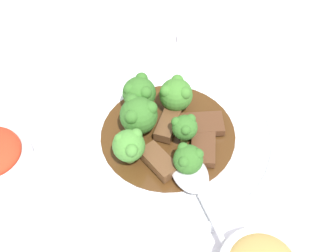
{
  "coord_description": "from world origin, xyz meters",
  "views": [
    {
      "loc": [
        -0.27,
        -0.31,
        0.54
      ],
      "look_at": [
        0.0,
        0.0,
        0.03
      ],
      "focal_mm": 50.0,
      "sensor_mm": 36.0,
      "label": 1
    }
  ],
  "objects": [
    {
      "name": "ground_plane",
      "position": [
        0.0,
        0.0,
        0.0
      ],
      "size": [
        4.0,
        4.0,
        0.0
      ],
      "primitive_type": "plane",
      "color": "silver"
    },
    {
      "name": "main_plate",
      "position": [
        0.0,
        0.0,
        0.01
      ],
      "size": [
        0.31,
        0.31,
        0.02
      ],
      "color": "white",
      "rests_on": "ground_plane"
    },
    {
      "name": "beef_strip_0",
      "position": [
        0.02,
        -0.05,
        0.02
      ],
      "size": [
        0.07,
        0.07,
        0.01
      ],
      "color": "#56331E",
      "rests_on": "main_plate"
    },
    {
      "name": "beef_strip_1",
      "position": [
        -0.05,
        -0.03,
        0.03
      ],
      "size": [
        0.03,
        0.06,
        0.01
      ],
      "color": "brown",
      "rests_on": "main_plate"
    },
    {
      "name": "beef_strip_2",
      "position": [
        0.04,
        -0.02,
        0.02
      ],
      "size": [
        0.07,
        0.07,
        0.01
      ],
      "color": "#56331E",
      "rests_on": "main_plate"
    },
    {
      "name": "beef_strip_3",
      "position": [
        0.01,
        0.01,
        0.03
      ],
      "size": [
        0.06,
        0.05,
        0.01
      ],
      "color": "brown",
      "rests_on": "main_plate"
    },
    {
      "name": "broccoli_floret_0",
      "position": [
        -0.07,
        -0.0,
        0.05
      ],
      "size": [
        0.04,
        0.04,
        0.05
      ],
      "color": "#7FA84C",
      "rests_on": "main_plate"
    },
    {
      "name": "broccoli_floret_1",
      "position": [
        0.0,
        0.06,
        0.05
      ],
      "size": [
        0.05,
        0.05,
        0.06
      ],
      "color": "#8EB756",
      "rests_on": "main_plate"
    },
    {
      "name": "broccoli_floret_2",
      "position": [
        -0.03,
        0.03,
        0.05
      ],
      "size": [
        0.05,
        0.05,
        0.06
      ],
      "color": "#8EB756",
      "rests_on": "main_plate"
    },
    {
      "name": "broccoli_floret_3",
      "position": [
        0.01,
        -0.03,
        0.05
      ],
      "size": [
        0.04,
        0.04,
        0.05
      ],
      "color": "#7FA84C",
      "rests_on": "main_plate"
    },
    {
      "name": "broccoli_floret_4",
      "position": [
        0.04,
        0.03,
        0.05
      ],
      "size": [
        0.05,
        0.05,
        0.05
      ],
      "color": "#8EB756",
      "rests_on": "main_plate"
    },
    {
      "name": "broccoli_floret_5",
      "position": [
        -0.02,
        -0.07,
        0.05
      ],
      "size": [
        0.04,
        0.04,
        0.04
      ],
      "color": "#8EB756",
      "rests_on": "main_plate"
    },
    {
      "name": "serving_spoon",
      "position": [
        -0.03,
        -0.09,
        0.03
      ],
      "size": [
        0.1,
        0.22,
        0.01
      ],
      "color": "silver",
      "rests_on": "main_plate"
    },
    {
      "name": "sauce_dish",
      "position": [
        0.18,
        0.13,
        0.01
      ],
      "size": [
        0.06,
        0.06,
        0.01
      ],
      "color": "white",
      "rests_on": "ground_plane"
    }
  ]
}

